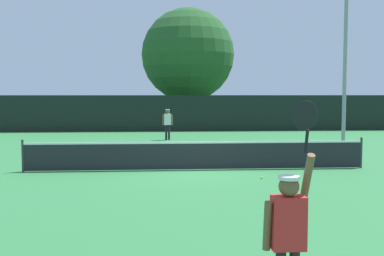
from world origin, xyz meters
TOP-DOWN VIEW (x-y plane):
  - ground_plane at (0.00, 0.00)m, footprint 120.00×120.00m
  - tennis_net at (0.00, 0.00)m, footprint 11.64×0.08m
  - perimeter_fence at (0.00, 16.45)m, footprint 39.06×0.12m
  - player_serving at (0.22, -10.57)m, footprint 0.68×0.39m
  - player_receiving at (-0.80, 10.29)m, footprint 0.57×0.25m
  - tennis_ball at (1.86, -1.83)m, footprint 0.07×0.07m
  - light_pole at (7.49, 5.83)m, footprint 1.18×0.28m
  - large_tree at (1.08, 22.38)m, footprint 7.52×7.52m
  - parked_car_near at (-8.00, 23.47)m, footprint 2.35×4.38m
  - parked_car_mid at (2.28, 21.61)m, footprint 2.24×4.34m
  - parked_car_far at (10.24, 21.91)m, footprint 2.24×4.34m

SIDE VIEW (x-z plane):
  - ground_plane at x=0.00m, z-range 0.00..0.00m
  - tennis_ball at x=1.86m, z-range 0.00..0.07m
  - tennis_net at x=0.00m, z-range -0.02..1.05m
  - parked_car_near at x=-8.00m, z-range -0.07..1.62m
  - parked_car_mid at x=2.28m, z-range -0.07..1.62m
  - parked_car_far at x=10.24m, z-range -0.07..1.62m
  - player_receiving at x=-0.80m, z-range 0.20..1.91m
  - player_serving at x=0.22m, z-range -0.15..2.36m
  - perimeter_fence at x=0.00m, z-range 0.00..2.49m
  - light_pole at x=7.49m, z-range 0.58..9.98m
  - large_tree at x=1.08m, z-range 0.98..10.49m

